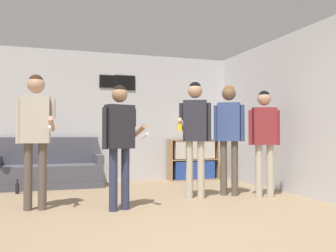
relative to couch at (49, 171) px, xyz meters
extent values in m
plane|color=#937A5B|center=(1.19, -4.05, -0.30)|extent=(20.00, 20.00, 0.00)
cube|color=silver|center=(1.19, 0.41, 1.05)|extent=(7.69, 0.06, 2.70)
cube|color=black|center=(1.52, 0.37, 1.78)|extent=(0.44, 0.02, 0.31)
cube|color=gray|center=(1.52, 0.36, 1.78)|extent=(0.39, 0.01, 0.27)
cube|color=black|center=(1.15, 0.37, 1.79)|extent=(0.33, 0.02, 0.27)
cube|color=gray|center=(1.15, 0.36, 1.79)|extent=(0.29, 0.01, 0.22)
cube|color=silver|center=(3.86, -1.83, 1.05)|extent=(0.06, 6.83, 2.70)
cube|color=#4C4C56|center=(0.00, -0.06, -0.25)|extent=(1.94, 0.80, 0.10)
cube|color=#4C4C56|center=(0.00, -0.06, -0.04)|extent=(1.88, 0.74, 0.32)
cube|color=#4C4C56|center=(0.00, 0.27, 0.38)|extent=(1.88, 0.14, 0.51)
cube|color=#4C4C56|center=(0.91, -0.06, 0.21)|extent=(0.12, 0.74, 0.18)
cube|color=#A87F51|center=(2.47, 0.19, 0.14)|extent=(0.02, 0.30, 0.88)
cube|color=#A87F51|center=(3.55, 0.19, 0.14)|extent=(0.02, 0.30, 0.88)
cube|color=#A87F51|center=(3.01, 0.34, 0.14)|extent=(1.11, 0.01, 0.88)
cube|color=#A87F51|center=(3.01, 0.19, -0.29)|extent=(1.06, 0.30, 0.02)
cube|color=#A87F51|center=(3.01, 0.19, 0.56)|extent=(1.06, 0.30, 0.02)
cube|color=#A87F51|center=(3.01, 0.19, 0.14)|extent=(1.06, 0.30, 0.02)
cube|color=#2847A3|center=(3.01, 0.18, -0.08)|extent=(0.91, 0.26, 0.39)
cube|color=beige|center=(3.01, 0.18, 0.35)|extent=(0.91, 0.26, 0.39)
cylinder|color=brown|center=(-0.29, -2.17, 0.14)|extent=(0.11, 0.11, 0.88)
cylinder|color=brown|center=(-0.12, -2.20, 0.14)|extent=(0.11, 0.11, 0.88)
cube|color=#BCB2A3|center=(-0.21, -2.18, 0.89)|extent=(0.38, 0.24, 0.62)
sphere|color=tan|center=(-0.21, -2.18, 1.35)|extent=(0.23, 0.23, 0.23)
sphere|color=#382314|center=(-0.21, -2.18, 1.39)|extent=(0.19, 0.19, 0.19)
cylinder|color=#BCB2A3|center=(0.01, -2.21, 1.02)|extent=(0.07, 0.07, 0.26)
cylinder|color=tan|center=(-0.01, -2.36, 0.83)|extent=(0.10, 0.32, 0.19)
cylinder|color=white|center=(-0.03, -2.50, 0.76)|extent=(0.05, 0.14, 0.09)
cylinder|color=#BCB2A3|center=(-0.42, -2.16, 0.86)|extent=(0.07, 0.07, 0.58)
cylinder|color=#2D334C|center=(0.76, -2.58, 0.10)|extent=(0.11, 0.11, 0.81)
cylinder|color=#2D334C|center=(0.93, -2.52, 0.10)|extent=(0.11, 0.11, 0.81)
cube|color=#232328|center=(0.84, -2.55, 0.79)|extent=(0.41, 0.31, 0.57)
sphere|color=#997051|center=(0.84, -2.55, 1.21)|extent=(0.21, 0.21, 0.21)
sphere|color=black|center=(0.84, -2.55, 1.25)|extent=(0.18, 0.18, 0.18)
cylinder|color=#232328|center=(1.04, -2.47, 0.92)|extent=(0.07, 0.07, 0.24)
cylinder|color=#997051|center=(1.09, -2.60, 0.73)|extent=(0.16, 0.30, 0.18)
cylinder|color=white|center=(1.13, -2.73, 0.67)|extent=(0.08, 0.14, 0.09)
cylinder|color=#232328|center=(0.64, -2.62, 0.77)|extent=(0.07, 0.07, 0.54)
cylinder|color=#B7AD99|center=(2.05, -1.98, 0.14)|extent=(0.11, 0.11, 0.89)
cylinder|color=#B7AD99|center=(2.21, -2.06, 0.14)|extent=(0.11, 0.11, 0.89)
cube|color=#282833|center=(2.13, -2.02, 0.90)|extent=(0.41, 0.34, 0.63)
sphere|color=tan|center=(2.13, -2.02, 1.37)|extent=(0.23, 0.23, 0.23)
sphere|color=black|center=(2.13, -2.02, 1.41)|extent=(0.20, 0.20, 0.20)
cylinder|color=#282833|center=(2.33, -2.11, 0.88)|extent=(0.07, 0.07, 0.59)
cylinder|color=#282833|center=(1.94, -1.93, 1.05)|extent=(0.07, 0.07, 0.27)
cylinder|color=tan|center=(1.87, -2.06, 0.84)|extent=(0.20, 0.32, 0.20)
cylinder|color=yellow|center=(1.81, -2.19, 0.79)|extent=(0.08, 0.08, 0.10)
cylinder|color=brown|center=(2.69, -1.88, 0.14)|extent=(0.11, 0.11, 0.88)
cylinder|color=brown|center=(2.84, -1.98, 0.14)|extent=(0.11, 0.11, 0.88)
cube|color=#384C84|center=(2.76, -1.93, 0.89)|extent=(0.41, 0.36, 0.63)
sphere|color=brown|center=(2.76, -1.93, 1.36)|extent=(0.23, 0.23, 0.23)
sphere|color=brown|center=(2.76, -1.93, 1.40)|extent=(0.19, 0.19, 0.19)
cylinder|color=#384C84|center=(2.95, -2.05, 0.87)|extent=(0.07, 0.07, 0.59)
cylinder|color=#384C84|center=(2.58, -1.81, 0.87)|extent=(0.07, 0.07, 0.59)
cylinder|color=#B7AD99|center=(3.13, -2.24, 0.11)|extent=(0.11, 0.11, 0.83)
cylinder|color=#B7AD99|center=(3.30, -2.29, 0.11)|extent=(0.11, 0.11, 0.83)
cube|color=maroon|center=(3.21, -2.26, 0.82)|extent=(0.40, 0.30, 0.59)
sphere|color=tan|center=(3.21, -2.26, 1.26)|extent=(0.21, 0.21, 0.21)
sphere|color=black|center=(3.21, -2.26, 1.29)|extent=(0.18, 0.18, 0.18)
cylinder|color=maroon|center=(3.42, -2.33, 0.80)|extent=(0.07, 0.07, 0.55)
cylinder|color=maroon|center=(3.01, -2.20, 0.80)|extent=(0.07, 0.07, 0.55)
cylinder|color=black|center=(-0.52, -0.68, -0.22)|extent=(0.06, 0.06, 0.17)
cylinder|color=black|center=(-0.52, -0.68, -0.09)|extent=(0.03, 0.03, 0.07)
cylinder|color=red|center=(2.91, 0.19, 0.63)|extent=(0.08, 0.08, 0.11)
camera|label=1|loc=(-0.10, -7.40, 0.69)|focal=40.00mm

